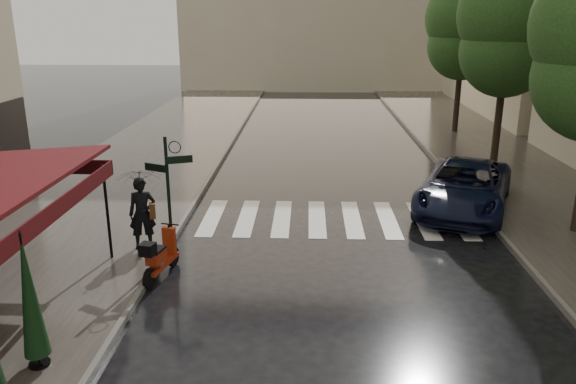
# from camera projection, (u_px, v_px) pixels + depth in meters

# --- Properties ---
(ground) EXTENTS (120.00, 120.00, 0.00)m
(ground) POSITION_uv_depth(u_px,v_px,m) (198.00, 321.00, 11.14)
(ground) COLOR black
(ground) RESTS_ON ground
(sidewalk_near) EXTENTS (6.00, 60.00, 0.12)m
(sidewalk_near) POSITION_uv_depth(u_px,v_px,m) (144.00, 164.00, 22.72)
(sidewalk_near) COLOR #38332D
(sidewalk_near) RESTS_ON ground
(sidewalk_far) EXTENTS (5.50, 60.00, 0.12)m
(sidewalk_far) POSITION_uv_depth(u_px,v_px,m) (512.00, 167.00, 22.21)
(sidewalk_far) COLOR #38332D
(sidewalk_far) RESTS_ON ground
(curb_near) EXTENTS (0.12, 60.00, 0.16)m
(curb_near) POSITION_uv_depth(u_px,v_px,m) (218.00, 164.00, 22.61)
(curb_near) COLOR #595651
(curb_near) RESTS_ON ground
(curb_far) EXTENTS (0.12, 60.00, 0.16)m
(curb_far) POSITION_uv_depth(u_px,v_px,m) (441.00, 166.00, 22.30)
(curb_far) COLOR #595651
(curb_far) RESTS_ON ground
(crosswalk) EXTENTS (7.85, 3.20, 0.01)m
(crosswalk) POSITION_uv_depth(u_px,v_px,m) (335.00, 219.00, 16.76)
(crosswalk) COLOR silver
(crosswalk) RESTS_ON ground
(signpost) EXTENTS (1.17, 0.29, 3.10)m
(signpost) POSITION_uv_depth(u_px,v_px,m) (168.00, 188.00, 13.50)
(signpost) COLOR black
(signpost) RESTS_ON ground
(tree_mid) EXTENTS (3.80, 3.80, 8.34)m
(tree_mid) POSITION_uv_depth(u_px,v_px,m) (509.00, 22.00, 20.58)
(tree_mid) COLOR black
(tree_mid) RESTS_ON sidewalk_far
(tree_far) EXTENTS (3.80, 3.80, 8.16)m
(tree_far) POSITION_uv_depth(u_px,v_px,m) (464.00, 23.00, 27.28)
(tree_far) COLOR black
(tree_far) RESTS_ON sidewalk_far
(pedestrian_with_umbrella) EXTENTS (1.35, 1.37, 2.55)m
(pedestrian_with_umbrella) POSITION_uv_depth(u_px,v_px,m) (140.00, 184.00, 13.90)
(pedestrian_with_umbrella) COLOR black
(pedestrian_with_umbrella) RESTS_ON sidewalk_near
(scooter) EXTENTS (0.65, 1.67, 1.11)m
(scooter) POSITION_uv_depth(u_px,v_px,m) (160.00, 257.00, 12.86)
(scooter) COLOR black
(scooter) RESTS_ON ground
(parked_car) EXTENTS (4.31, 5.95, 1.50)m
(parked_car) POSITION_uv_depth(u_px,v_px,m) (464.00, 187.00, 17.30)
(parked_car) COLOR black
(parked_car) RESTS_ON ground
(parasol_front) EXTENTS (0.43, 0.43, 2.42)m
(parasol_front) POSITION_uv_depth(u_px,v_px,m) (29.00, 296.00, 9.17)
(parasol_front) COLOR black
(parasol_front) RESTS_ON sidewalk_near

